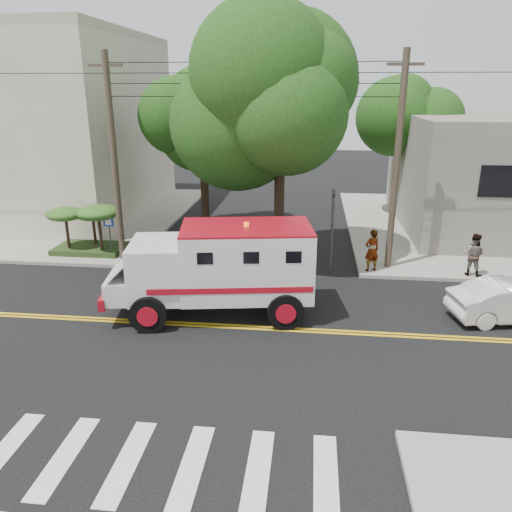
# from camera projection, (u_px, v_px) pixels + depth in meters

# --- Properties ---
(ground) EXTENTS (100.00, 100.00, 0.00)m
(ground) POSITION_uv_depth(u_px,v_px,m) (220.00, 326.00, 16.65)
(ground) COLOR black
(ground) RESTS_ON ground
(sidewalk_ne) EXTENTS (17.00, 17.00, 0.15)m
(sidewalk_ne) POSITION_uv_depth(u_px,v_px,m) (501.00, 228.00, 27.88)
(sidewalk_ne) COLOR gray
(sidewalk_ne) RESTS_ON ground
(sidewalk_nw) EXTENTS (17.00, 17.00, 0.15)m
(sidewalk_nw) POSITION_uv_depth(u_px,v_px,m) (44.00, 215.00, 30.77)
(sidewalk_nw) COLOR gray
(sidewalk_nw) RESTS_ON ground
(building_left) EXTENTS (16.00, 14.00, 10.00)m
(building_left) POSITION_uv_depth(u_px,v_px,m) (15.00, 128.00, 30.76)
(building_left) COLOR #B3A793
(building_left) RESTS_ON sidewalk_nw
(utility_pole_left) EXTENTS (0.28, 0.28, 9.00)m
(utility_pole_left) POSITION_uv_depth(u_px,v_px,m) (114.00, 162.00, 21.44)
(utility_pole_left) COLOR #382D23
(utility_pole_left) RESTS_ON ground
(utility_pole_right) EXTENTS (0.28, 0.28, 9.00)m
(utility_pole_right) POSITION_uv_depth(u_px,v_px,m) (396.00, 166.00, 20.36)
(utility_pole_right) COLOR #382D23
(utility_pole_right) RESTS_ON ground
(tree_main) EXTENTS (6.08, 5.70, 9.85)m
(tree_main) POSITION_uv_depth(u_px,v_px,m) (291.00, 97.00, 19.96)
(tree_main) COLOR black
(tree_main) RESTS_ON ground
(tree_left) EXTENTS (4.48, 4.20, 7.70)m
(tree_left) POSITION_uv_depth(u_px,v_px,m) (208.00, 124.00, 26.18)
(tree_left) COLOR black
(tree_left) RESTS_ON ground
(tree_right) EXTENTS (4.80, 4.50, 8.20)m
(tree_right) POSITION_uv_depth(u_px,v_px,m) (419.00, 114.00, 28.58)
(tree_right) COLOR black
(tree_right) RESTS_ON ground
(traffic_signal) EXTENTS (0.15, 0.18, 3.60)m
(traffic_signal) POSITION_uv_depth(u_px,v_px,m) (332.00, 222.00, 20.79)
(traffic_signal) COLOR #3F3F42
(traffic_signal) RESTS_ON ground
(accessibility_sign) EXTENTS (0.45, 0.10, 2.02)m
(accessibility_sign) POSITION_uv_depth(u_px,v_px,m) (109.00, 231.00, 22.68)
(accessibility_sign) COLOR #3F3F42
(accessibility_sign) RESTS_ON ground
(palm_planter) EXTENTS (3.52, 2.63, 2.36)m
(palm_planter) POSITION_uv_depth(u_px,v_px,m) (87.00, 221.00, 23.15)
(palm_planter) COLOR #1E3314
(palm_planter) RESTS_ON sidewalk_nw
(armored_truck) EXTENTS (7.30, 3.71, 3.18)m
(armored_truck) POSITION_uv_depth(u_px,v_px,m) (220.00, 265.00, 16.98)
(armored_truck) COLOR silver
(armored_truck) RESTS_ON ground
(pedestrian_a) EXTENTS (0.78, 0.67, 1.81)m
(pedestrian_a) POSITION_uv_depth(u_px,v_px,m) (372.00, 250.00, 20.96)
(pedestrian_a) COLOR gray
(pedestrian_a) RESTS_ON sidewalk_ne
(pedestrian_b) EXTENTS (1.09, 1.02, 1.79)m
(pedestrian_b) POSITION_uv_depth(u_px,v_px,m) (473.00, 255.00, 20.46)
(pedestrian_b) COLOR gray
(pedestrian_b) RESTS_ON sidewalk_ne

